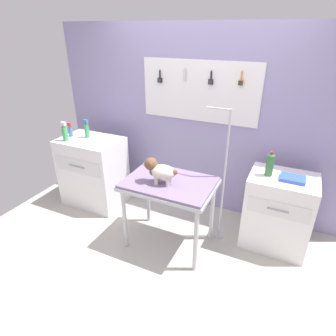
{
  "coord_description": "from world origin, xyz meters",
  "views": [
    {
      "loc": [
        1.09,
        -2.0,
        2.22
      ],
      "look_at": [
        -0.01,
        0.33,
        0.95
      ],
      "focal_mm": 30.32,
      "sensor_mm": 36.0,
      "label": 1
    }
  ],
  "objects_px": {
    "grooming_arm": "(223,184)",
    "soda_bottle": "(270,165)",
    "dog": "(159,170)",
    "grooming_table": "(169,188)",
    "spray_bottle_short": "(87,130)",
    "cabinet_right": "(278,212)",
    "counter_left": "(93,172)"
  },
  "relations": [
    {
      "from": "grooming_arm",
      "to": "soda_bottle",
      "type": "distance_m",
      "value": 0.52
    },
    {
      "from": "dog",
      "to": "grooming_table",
      "type": "bearing_deg",
      "value": 43.9
    },
    {
      "from": "grooming_arm",
      "to": "spray_bottle_short",
      "type": "relative_size",
      "value": 6.41
    },
    {
      "from": "grooming_table",
      "to": "cabinet_right",
      "type": "height_order",
      "value": "cabinet_right"
    },
    {
      "from": "dog",
      "to": "counter_left",
      "type": "bearing_deg",
      "value": 160.79
    },
    {
      "from": "dog",
      "to": "spray_bottle_short",
      "type": "relative_size",
      "value": 1.54
    },
    {
      "from": "counter_left",
      "to": "cabinet_right",
      "type": "relative_size",
      "value": 1.09
    },
    {
      "from": "counter_left",
      "to": "soda_bottle",
      "type": "xyz_separation_m",
      "value": [
        2.22,
        0.12,
        0.51
      ]
    },
    {
      "from": "grooming_arm",
      "to": "dog",
      "type": "distance_m",
      "value": 0.73
    },
    {
      "from": "dog",
      "to": "soda_bottle",
      "type": "height_order",
      "value": "soda_bottle"
    },
    {
      "from": "dog",
      "to": "cabinet_right",
      "type": "height_order",
      "value": "dog"
    },
    {
      "from": "dog",
      "to": "cabinet_right",
      "type": "xyz_separation_m",
      "value": [
        1.15,
        0.57,
        -0.52
      ]
    },
    {
      "from": "dog",
      "to": "cabinet_right",
      "type": "relative_size",
      "value": 0.43
    },
    {
      "from": "grooming_table",
      "to": "soda_bottle",
      "type": "distance_m",
      "value": 1.06
    },
    {
      "from": "grooming_arm",
      "to": "counter_left",
      "type": "bearing_deg",
      "value": 179.59
    },
    {
      "from": "grooming_table",
      "to": "dog",
      "type": "xyz_separation_m",
      "value": [
        -0.08,
        -0.07,
        0.23
      ]
    },
    {
      "from": "dog",
      "to": "soda_bottle",
      "type": "xyz_separation_m",
      "value": [
        0.99,
        0.54,
        0.03
      ]
    },
    {
      "from": "spray_bottle_short",
      "to": "grooming_arm",
      "type": "bearing_deg",
      "value": -2.12
    },
    {
      "from": "soda_bottle",
      "to": "spray_bottle_short",
      "type": "bearing_deg",
      "value": -178.52
    },
    {
      "from": "spray_bottle_short",
      "to": "counter_left",
      "type": "bearing_deg",
      "value": -38.21
    },
    {
      "from": "counter_left",
      "to": "grooming_arm",
      "type": "bearing_deg",
      "value": -0.41
    },
    {
      "from": "grooming_arm",
      "to": "cabinet_right",
      "type": "distance_m",
      "value": 0.68
    },
    {
      "from": "grooming_arm",
      "to": "dog",
      "type": "xyz_separation_m",
      "value": [
        -0.55,
        -0.42,
        0.23
      ]
    },
    {
      "from": "soda_bottle",
      "to": "cabinet_right",
      "type": "bearing_deg",
      "value": 10.56
    },
    {
      "from": "grooming_table",
      "to": "dog",
      "type": "relative_size",
      "value": 2.54
    },
    {
      "from": "grooming_table",
      "to": "counter_left",
      "type": "xyz_separation_m",
      "value": [
        -1.31,
        0.36,
        -0.25
      ]
    },
    {
      "from": "grooming_arm",
      "to": "grooming_table",
      "type": "bearing_deg",
      "value": -144.3
    },
    {
      "from": "cabinet_right",
      "to": "spray_bottle_short",
      "type": "distance_m",
      "value": 2.52
    },
    {
      "from": "grooming_table",
      "to": "grooming_arm",
      "type": "height_order",
      "value": "grooming_arm"
    },
    {
      "from": "dog",
      "to": "spray_bottle_short",
      "type": "xyz_separation_m",
      "value": [
        -1.3,
        0.48,
        0.09
      ]
    },
    {
      "from": "grooming_arm",
      "to": "cabinet_right",
      "type": "relative_size",
      "value": 1.8
    },
    {
      "from": "grooming_table",
      "to": "soda_bottle",
      "type": "xyz_separation_m",
      "value": [
        0.91,
        0.47,
        0.26
      ]
    }
  ]
}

